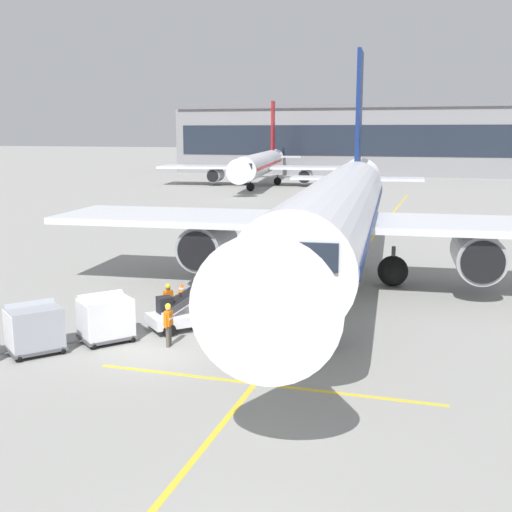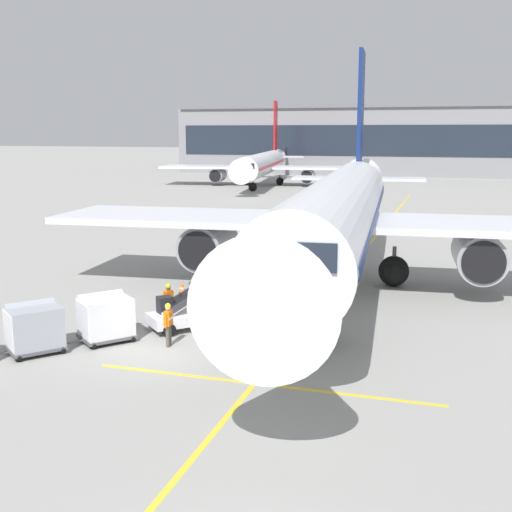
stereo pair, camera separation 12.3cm
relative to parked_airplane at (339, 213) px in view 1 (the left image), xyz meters
name	(u,v)px [view 1 (the left image)]	position (x,y,z in m)	size (l,w,h in m)	color
ground_plane	(160,354)	(-4.49, -12.80, -4.02)	(600.00, 600.00, 0.00)	gray
parked_airplane	(339,213)	(0.00, 0.00, 0.00)	(31.44, 41.35, 14.23)	silver
belt_loader	(194,307)	(-4.59, -9.17, -3.13)	(4.53, 4.61, 3.22)	silver
baggage_cart_lead	(105,317)	(-7.24, -11.97, -3.02)	(2.51, 2.62, 1.91)	#515156
baggage_cart_second	(34,327)	(-9.11, -14.01, -3.02)	(2.51, 2.62, 1.91)	#515156
ground_crew_by_loader	(168,300)	(-5.94, -8.81, -3.02)	(0.38, 0.52, 1.74)	#333847
ground_crew_by_carts	(168,322)	(-4.54, -11.85, -3.02)	(0.25, 0.57, 1.74)	#514C42
safety_cone_engine_keepout	(255,278)	(-4.49, -0.57, -3.71)	(0.56, 0.56, 0.64)	black
safety_cone_wingtip	(182,290)	(-7.21, -4.44, -3.66)	(0.66, 0.66, 0.74)	black
safety_cone_nose_mark	(234,279)	(-5.49, -1.20, -3.71)	(0.55, 0.55, 0.63)	black
apron_guidance_line_lead_in	(331,289)	(-0.18, -0.70, -4.01)	(0.20, 110.00, 0.01)	yellow
apron_guidance_line_stop_bar	(262,384)	(0.06, -14.50, -4.01)	(12.00, 0.20, 0.01)	yellow
terminal_building	(446,140)	(3.62, 97.34, 2.58)	(104.70, 17.65, 13.31)	gray
distant_airplane	(260,164)	(-23.34, 63.47, -0.78)	(32.31, 40.85, 13.58)	silver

